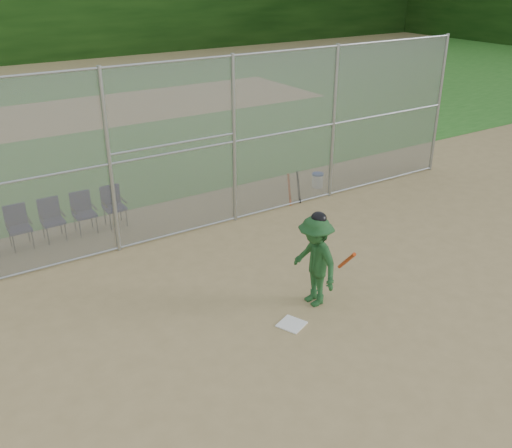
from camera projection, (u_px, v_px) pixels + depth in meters
ground at (335, 333)px, 9.81m from camera, size 100.00×100.00×0.00m
grass_strip at (53, 117)px, 23.55m from camera, size 100.00×100.00×0.00m
dirt_patch_far at (53, 116)px, 23.55m from camera, size 24.00×24.00×0.00m
backstop_fence at (196, 146)px, 12.77m from camera, size 16.09×0.09×4.00m
home_plate at (292, 324)px, 10.03m from camera, size 0.56×0.56×0.02m
batter_at_plate at (315, 260)px, 10.32m from camera, size 0.89×1.30×1.84m
water_cooler at (318, 180)px, 16.09m from camera, size 0.33×0.33×0.42m
spare_bats at (294, 188)px, 14.92m from camera, size 0.36×0.23×0.85m
chair_3 at (19, 228)px, 12.56m from camera, size 0.54×0.52×0.96m
chair_4 at (53, 220)px, 12.92m from camera, size 0.54×0.52×0.96m
chair_5 at (85, 214)px, 13.28m from camera, size 0.54×0.52×0.96m
chair_6 at (115, 207)px, 13.63m from camera, size 0.54×0.52×0.96m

